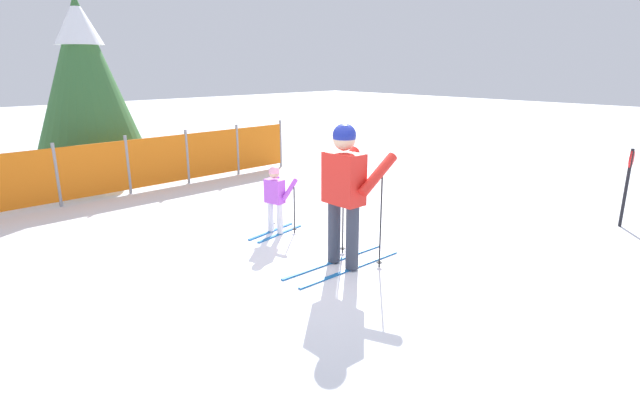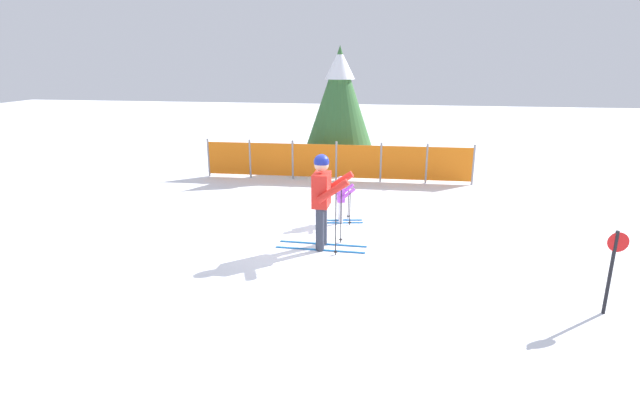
% 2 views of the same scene
% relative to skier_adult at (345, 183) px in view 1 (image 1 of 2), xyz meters
% --- Properties ---
extents(ground_plane, '(60.00, 60.00, 0.00)m').
position_rel_skier_adult_xyz_m(ground_plane, '(-0.07, 0.26, -1.07)').
color(ground_plane, white).
extents(skier_adult, '(1.70, 0.76, 1.79)m').
position_rel_skier_adult_xyz_m(skier_adult, '(0.00, 0.00, 0.00)').
color(skier_adult, '#1966B2').
rests_on(skier_adult, ground_plane).
extents(skier_child, '(0.99, 0.51, 1.03)m').
position_rel_skier_adult_xyz_m(skier_child, '(0.16, 1.58, -0.48)').
color(skier_child, '#1966B2').
rests_on(skier_child, ground_plane).
extents(safety_fence, '(7.78, 0.25, 1.14)m').
position_rel_skier_adult_xyz_m(safety_fence, '(-0.46, 5.39, -0.50)').
color(safety_fence, gray).
rests_on(safety_fence, ground_plane).
extents(conifer_far, '(2.06, 2.06, 3.82)m').
position_rel_skier_adult_xyz_m(conifer_far, '(-0.57, 6.87, 1.29)').
color(conifer_far, '#4C3823').
rests_on(conifer_far, ground_plane).
extents(trail_marker, '(0.28, 0.05, 1.23)m').
position_rel_skier_adult_xyz_m(trail_marker, '(4.30, -1.86, -0.30)').
color(trail_marker, black).
rests_on(trail_marker, ground_plane).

